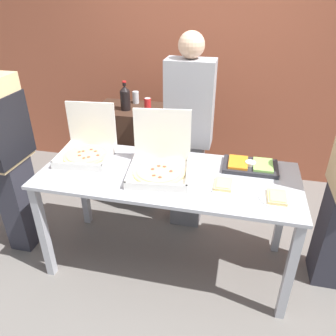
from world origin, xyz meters
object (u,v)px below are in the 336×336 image
object	(u,v)px
paper_plate_front_center	(223,185)
paper_plate_front_left	(277,198)
soda_can_silver	(136,97)
person_guest_cap	(189,135)
pizza_box_far_left	(87,148)
soda_can_colored	(148,104)
soda_bottle	(125,98)
veggie_tray	(250,166)
pizza_box_near_right	(160,163)
person_server_vest	(5,146)

from	to	relation	value
paper_plate_front_center	paper_plate_front_left	size ratio (longest dim) A/B	1.00
soda_can_silver	person_guest_cap	distance (m)	0.85
pizza_box_far_left	person_guest_cap	size ratio (longest dim) A/B	0.26
soda_can_colored	soda_bottle	bearing A→B (deg)	-173.04
paper_plate_front_left	person_guest_cap	bearing A→B (deg)	133.58
veggie_tray	paper_plate_front_center	bearing A→B (deg)	-120.35
pizza_box_far_left	paper_plate_front_left	distance (m)	1.49
pizza_box_near_right	person_guest_cap	world-z (taller)	person_guest_cap
pizza_box_near_right	pizza_box_far_left	xyz separation A→B (m)	(-0.63, 0.12, -0.00)
person_guest_cap	soda_bottle	bearing A→B (deg)	-24.55
paper_plate_front_left	soda_bottle	bearing A→B (deg)	142.77
person_server_vest	veggie_tray	bearing A→B (deg)	97.92
paper_plate_front_left	soda_bottle	distance (m)	1.77
paper_plate_front_left	paper_plate_front_center	bearing A→B (deg)	167.03
paper_plate_front_left	soda_can_silver	bearing A→B (deg)	136.77
paper_plate_front_left	soda_can_colored	bearing A→B (deg)	137.32
pizza_box_near_right	paper_plate_front_center	distance (m)	0.49
soda_bottle	person_server_vest	bearing A→B (deg)	-125.86
pizza_box_near_right	soda_can_silver	size ratio (longest dim) A/B	4.03
soda_bottle	pizza_box_near_right	bearing A→B (deg)	-57.19
soda_can_silver	pizza_box_near_right	bearing A→B (deg)	-64.07
paper_plate_front_left	veggie_tray	xyz separation A→B (m)	(-0.17, 0.38, 0.01)
soda_bottle	person_guest_cap	xyz separation A→B (m)	(0.68, -0.31, -0.19)
paper_plate_front_center	veggie_tray	distance (m)	0.35
pizza_box_far_left	paper_plate_front_center	xyz separation A→B (m)	(1.11, -0.22, -0.06)
paper_plate_front_center	person_server_vest	distance (m)	1.72
soda_can_silver	person_server_vest	distance (m)	1.36
soda_can_colored	veggie_tray	bearing A→B (deg)	-34.96
veggie_tray	soda_can_silver	bearing A→B (deg)	142.98
paper_plate_front_center	veggie_tray	world-z (taller)	veggie_tray
soda_bottle	paper_plate_front_left	bearing A→B (deg)	-37.23
soda_bottle	person_server_vest	xyz separation A→B (m)	(-0.68, -0.94, -0.15)
pizza_box_far_left	pizza_box_near_right	bearing A→B (deg)	-16.81
person_guest_cap	soda_can_colored	bearing A→B (deg)	-35.98
pizza_box_near_right	paper_plate_front_center	size ratio (longest dim) A/B	2.23
soda_can_colored	person_guest_cap	size ratio (longest dim) A/B	0.07
veggie_tray	person_guest_cap	world-z (taller)	person_guest_cap
veggie_tray	soda_can_colored	xyz separation A→B (m)	(-1.00, 0.70, 0.18)
veggie_tray	soda_can_silver	size ratio (longest dim) A/B	3.28
pizza_box_near_right	soda_can_colored	xyz separation A→B (m)	(-0.35, 0.91, 0.12)
paper_plate_front_left	person_guest_cap	world-z (taller)	person_guest_cap
veggie_tray	soda_can_silver	distance (m)	1.50
paper_plate_front_center	veggie_tray	size ratio (longest dim) A/B	0.55
paper_plate_front_left	pizza_box_near_right	bearing A→B (deg)	167.92
paper_plate_front_left	veggie_tray	size ratio (longest dim) A/B	0.55
pizza_box_near_right	paper_plate_front_left	world-z (taller)	pizza_box_near_right
person_server_vest	soda_can_silver	bearing A→B (deg)	148.48
paper_plate_front_center	veggie_tray	xyz separation A→B (m)	(0.18, 0.30, 0.01)
paper_plate_front_left	soda_can_silver	size ratio (longest dim) A/B	1.81
person_guest_cap	person_server_vest	world-z (taller)	person_guest_cap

